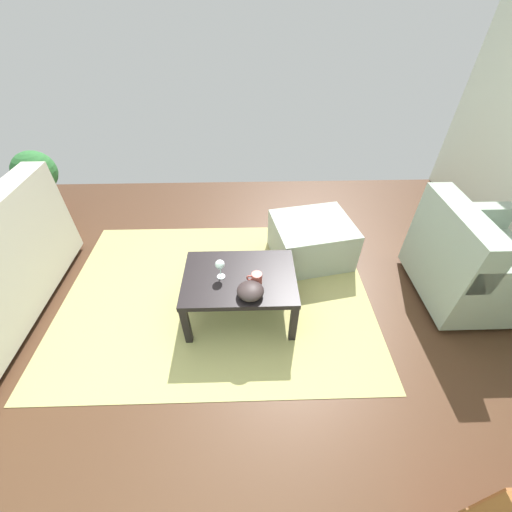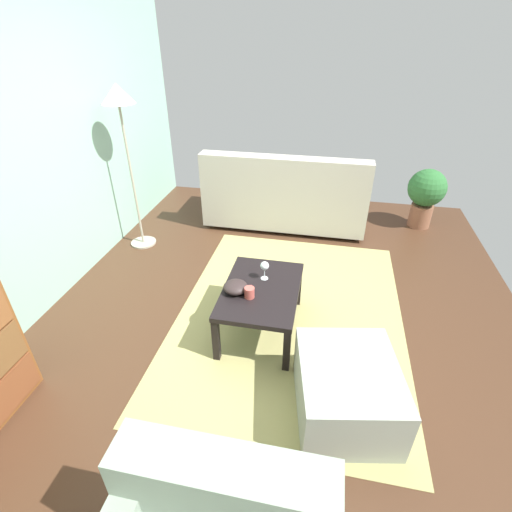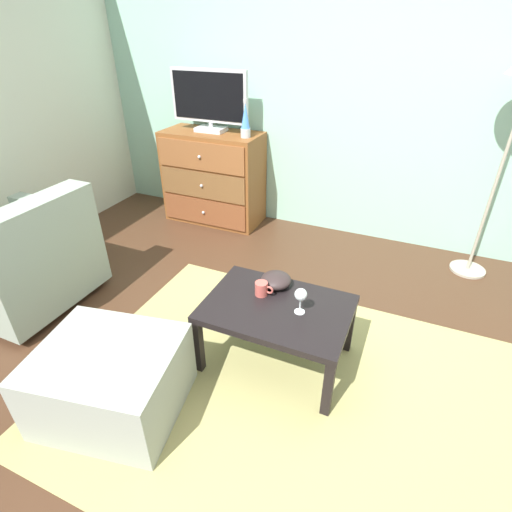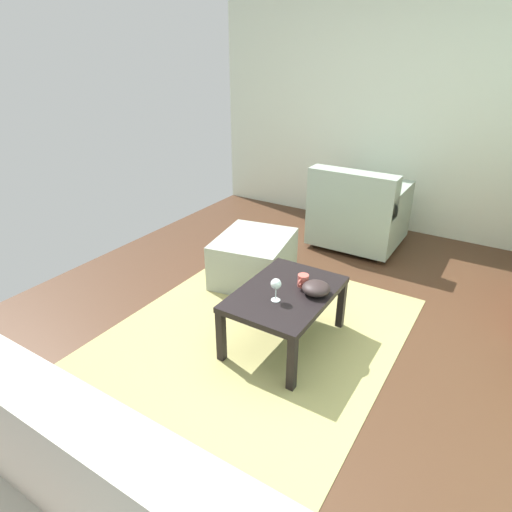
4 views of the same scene
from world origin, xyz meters
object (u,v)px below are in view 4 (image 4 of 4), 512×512
object	(u,v)px
coffee_table	(285,298)
wine_glass	(276,285)
armchair	(358,214)
ottoman	(254,258)
mug	(303,281)
bowl_decorative	(316,288)

from	to	relation	value
coffee_table	wine_glass	size ratio (longest dim) A/B	5.32
wine_glass	armchair	size ratio (longest dim) A/B	0.18
wine_glass	ottoman	xyz separation A→B (m)	(-0.80, -0.67, -0.33)
coffee_table	mug	size ratio (longest dim) A/B	7.32
coffee_table	ottoman	xyz separation A→B (m)	(-0.67, -0.68, -0.16)
coffee_table	mug	distance (m)	0.17
armchair	coffee_table	bearing A→B (deg)	5.06
mug	bowl_decorative	world-z (taller)	same
mug	ottoman	xyz separation A→B (m)	(-0.54, -0.74, -0.25)
armchair	mug	bearing A→B (deg)	7.55
mug	armchair	distance (m)	1.75
bowl_decorative	coffee_table	bearing A→B (deg)	-66.85
bowl_decorative	armchair	world-z (taller)	armchair
wine_glass	armchair	distance (m)	2.01
ottoman	mug	bearing A→B (deg)	53.79
coffee_table	bowl_decorative	bearing A→B (deg)	113.15
wine_glass	coffee_table	bearing A→B (deg)	179.69
mug	ottoman	distance (m)	0.95
wine_glass	ottoman	distance (m)	1.10
ottoman	wine_glass	bearing A→B (deg)	40.13
mug	bowl_decorative	bearing A→B (deg)	69.46
wine_glass	armchair	bearing A→B (deg)	-175.30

